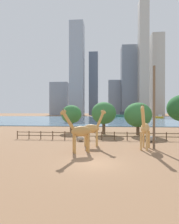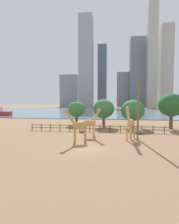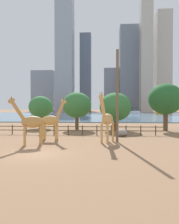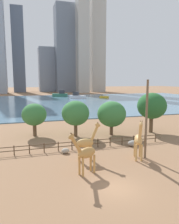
{
  "view_description": "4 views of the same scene",
  "coord_description": "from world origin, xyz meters",
  "px_view_note": "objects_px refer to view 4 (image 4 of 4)",
  "views": [
    {
      "loc": [
        0.75,
        -14.81,
        4.49
      ],
      "look_at": [
        -2.3,
        22.71,
        4.23
      ],
      "focal_mm": 28.0,
      "sensor_mm": 36.0,
      "label": 1
    },
    {
      "loc": [
        3.14,
        -20.43,
        5.72
      ],
      "look_at": [
        -3.49,
        26.14,
        2.85
      ],
      "focal_mm": 28.0,
      "sensor_mm": 36.0,
      "label": 2
    },
    {
      "loc": [
        5.18,
        -16.94,
        3.74
      ],
      "look_at": [
        3.17,
        14.62,
        3.0
      ],
      "focal_mm": 35.0,
      "sensor_mm": 36.0,
      "label": 3
    },
    {
      "loc": [
        -7.74,
        -16.99,
        9.75
      ],
      "look_at": [
        2.49,
        16.49,
        4.55
      ],
      "focal_mm": 35.0,
      "sensor_mm": 36.0,
      "label": 4
    }
  ],
  "objects_px": {
    "giraffe_tall": "(86,143)",
    "giraffe_young": "(139,140)",
    "boulder_near_fence": "(65,151)",
    "giraffe_companion": "(85,153)",
    "tree_right_tall": "(152,106)",
    "tree_left_large": "(112,114)",
    "tree_left_small": "(76,113)",
    "boat_barge": "(104,97)",
    "utility_pole": "(146,120)",
    "tree_center_broad": "(34,115)",
    "boat_ferry": "(77,96)",
    "boulder_by_pole": "(133,143)",
    "boat_tug": "(60,94)"
  },
  "relations": [
    {
      "from": "giraffe_tall",
      "to": "giraffe_young",
      "type": "bearing_deg",
      "value": -9.0
    },
    {
      "from": "giraffe_tall",
      "to": "boulder_near_fence",
      "type": "relative_size",
      "value": 4.74
    },
    {
      "from": "giraffe_tall",
      "to": "giraffe_companion",
      "type": "distance_m",
      "value": 3.91
    },
    {
      "from": "boulder_near_fence",
      "to": "tree_right_tall",
      "type": "distance_m",
      "value": 19.43
    },
    {
      "from": "giraffe_companion",
      "to": "boulder_near_fence",
      "type": "bearing_deg",
      "value": -105.98
    },
    {
      "from": "tree_left_large",
      "to": "tree_left_small",
      "type": "height_order",
      "value": "tree_left_small"
    },
    {
      "from": "boat_barge",
      "to": "tree_left_large",
      "type": "bearing_deg",
      "value": 108.38
    },
    {
      "from": "giraffe_companion",
      "to": "tree_right_tall",
      "type": "height_order",
      "value": "tree_right_tall"
    },
    {
      "from": "utility_pole",
      "to": "tree_left_small",
      "type": "height_order",
      "value": "utility_pole"
    },
    {
      "from": "tree_left_large",
      "to": "tree_left_small",
      "type": "relative_size",
      "value": 0.97
    },
    {
      "from": "giraffe_young",
      "to": "boat_barge",
      "type": "height_order",
      "value": "giraffe_young"
    },
    {
      "from": "tree_center_broad",
      "to": "boat_ferry",
      "type": "relative_size",
      "value": 0.71
    },
    {
      "from": "boulder_by_pole",
      "to": "boat_tug",
      "type": "xyz_separation_m",
      "value": [
        5.2,
        95.77,
        1.04
      ]
    },
    {
      "from": "tree_left_large",
      "to": "utility_pole",
      "type": "bearing_deg",
      "value": -92.19
    },
    {
      "from": "boulder_by_pole",
      "to": "utility_pole",
      "type": "bearing_deg",
      "value": -100.24
    },
    {
      "from": "giraffe_tall",
      "to": "tree_right_tall",
      "type": "distance_m",
      "value": 18.87
    },
    {
      "from": "tree_center_broad",
      "to": "tree_right_tall",
      "type": "xyz_separation_m",
      "value": [
        20.91,
        -3.68,
        1.21
      ]
    },
    {
      "from": "giraffe_tall",
      "to": "boulder_by_pole",
      "type": "height_order",
      "value": "giraffe_tall"
    },
    {
      "from": "tree_right_tall",
      "to": "boulder_by_pole",
      "type": "bearing_deg",
      "value": -137.31
    },
    {
      "from": "giraffe_young",
      "to": "boulder_near_fence",
      "type": "relative_size",
      "value": 5.23
    },
    {
      "from": "tree_left_large",
      "to": "boat_barge",
      "type": "bearing_deg",
      "value": 70.07
    },
    {
      "from": "utility_pole",
      "to": "giraffe_young",
      "type": "bearing_deg",
      "value": -167.92
    },
    {
      "from": "giraffe_companion",
      "to": "boat_barge",
      "type": "bearing_deg",
      "value": -134.42
    },
    {
      "from": "giraffe_companion",
      "to": "boat_ferry",
      "type": "bearing_deg",
      "value": -125.64
    },
    {
      "from": "boulder_near_fence",
      "to": "boat_ferry",
      "type": "height_order",
      "value": "boat_ferry"
    },
    {
      "from": "boulder_near_fence",
      "to": "tree_left_small",
      "type": "xyz_separation_m",
      "value": [
        3.42,
        8.35,
        3.68
      ]
    },
    {
      "from": "giraffe_companion",
      "to": "tree_left_large",
      "type": "height_order",
      "value": "tree_left_large"
    },
    {
      "from": "giraffe_young",
      "to": "boat_ferry",
      "type": "height_order",
      "value": "giraffe_young"
    },
    {
      "from": "boulder_by_pole",
      "to": "tree_center_broad",
      "type": "xyz_separation_m",
      "value": [
        -13.53,
        10.49,
        3.29
      ]
    },
    {
      "from": "giraffe_tall",
      "to": "boulder_near_fence",
      "type": "bearing_deg",
      "value": 125.36
    },
    {
      "from": "boulder_near_fence",
      "to": "boulder_by_pole",
      "type": "relative_size",
      "value": 0.65
    },
    {
      "from": "boulder_by_pole",
      "to": "tree_center_broad",
      "type": "bearing_deg",
      "value": 142.22
    },
    {
      "from": "tree_left_large",
      "to": "tree_left_small",
      "type": "distance_m",
      "value": 6.4
    },
    {
      "from": "tree_center_broad",
      "to": "utility_pole",
      "type": "bearing_deg",
      "value": -50.37
    },
    {
      "from": "tree_left_small",
      "to": "boat_ferry",
      "type": "height_order",
      "value": "tree_left_small"
    },
    {
      "from": "tree_right_tall",
      "to": "tree_left_small",
      "type": "relative_size",
      "value": 1.19
    },
    {
      "from": "tree_left_small",
      "to": "tree_right_tall",
      "type": "bearing_deg",
      "value": -5.43
    },
    {
      "from": "giraffe_tall",
      "to": "utility_pole",
      "type": "height_order",
      "value": "utility_pole"
    },
    {
      "from": "giraffe_companion",
      "to": "tree_left_small",
      "type": "height_order",
      "value": "tree_left_small"
    },
    {
      "from": "tree_center_broad",
      "to": "boat_tug",
      "type": "xyz_separation_m",
      "value": [
        18.73,
        85.28,
        -2.26
      ]
    },
    {
      "from": "tree_left_large",
      "to": "boat_ferry",
      "type": "xyz_separation_m",
      "value": [
        11.71,
        73.17,
        -2.35
      ]
    },
    {
      "from": "giraffe_companion",
      "to": "utility_pole",
      "type": "relative_size",
      "value": 0.49
    },
    {
      "from": "boat_tug",
      "to": "boulder_by_pole",
      "type": "bearing_deg",
      "value": 98.03
    },
    {
      "from": "giraffe_young",
      "to": "tree_center_broad",
      "type": "xyz_separation_m",
      "value": [
        -11.56,
        15.52,
        1.27
      ]
    },
    {
      "from": "tree_center_broad",
      "to": "boat_barge",
      "type": "height_order",
      "value": "tree_center_broad"
    },
    {
      "from": "utility_pole",
      "to": "boat_tug",
      "type": "bearing_deg",
      "value": 86.55
    },
    {
      "from": "giraffe_tall",
      "to": "tree_center_broad",
      "type": "bearing_deg",
      "value": 115.53
    },
    {
      "from": "boat_tug",
      "to": "giraffe_young",
      "type": "bearing_deg",
      "value": 97.07
    },
    {
      "from": "boulder_near_fence",
      "to": "tree_left_large",
      "type": "xyz_separation_m",
      "value": [
        9.75,
        7.45,
        3.38
      ]
    },
    {
      "from": "boat_tug",
      "to": "utility_pole",
      "type": "bearing_deg",
      "value": 97.68
    }
  ]
}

